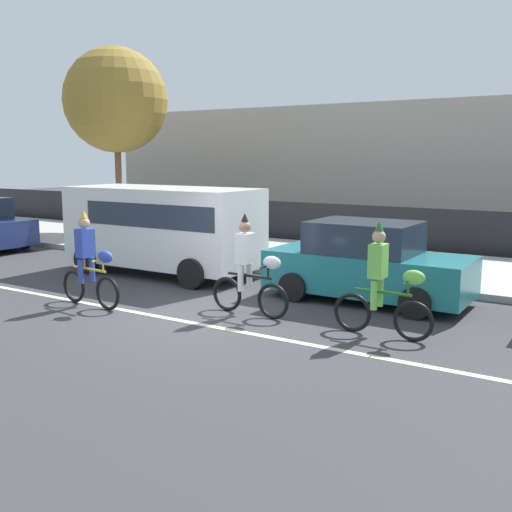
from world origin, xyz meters
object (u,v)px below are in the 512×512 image
object	(u,v)px
parade_cyclist_cobalt	(90,265)
parade_cyclist_zebra	(250,271)
parked_car_teal	(367,263)
parade_cyclist_lime	(384,287)
parked_van_white	(165,224)

from	to	relation	value
parade_cyclist_cobalt	parade_cyclist_zebra	world-z (taller)	same
parked_car_teal	parade_cyclist_lime	bearing A→B (deg)	-61.89
parked_van_white	parked_car_teal	distance (m)	5.38
parade_cyclist_zebra	parade_cyclist_lime	distance (m)	2.59
parade_cyclist_cobalt	parked_van_white	bearing A→B (deg)	105.44
parade_cyclist_cobalt	parked_van_white	size ratio (longest dim) A/B	0.38
parade_cyclist_lime	parked_car_teal	bearing A→B (deg)	118.11
parade_cyclist_cobalt	parade_cyclist_lime	size ratio (longest dim) A/B	1.00
parade_cyclist_cobalt	parade_cyclist_lime	world-z (taller)	same
parade_cyclist_lime	parade_cyclist_zebra	bearing A→B (deg)	-179.36
parade_cyclist_cobalt	parade_cyclist_zebra	distance (m)	3.23
parade_cyclist_cobalt	parade_cyclist_zebra	bearing A→B (deg)	20.38
parade_cyclist_cobalt	parade_cyclist_zebra	xyz separation A→B (m)	(3.03, 1.13, 0.00)
parked_car_teal	parade_cyclist_zebra	bearing A→B (deg)	-122.28
parade_cyclist_cobalt	parade_cyclist_lime	bearing A→B (deg)	11.61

